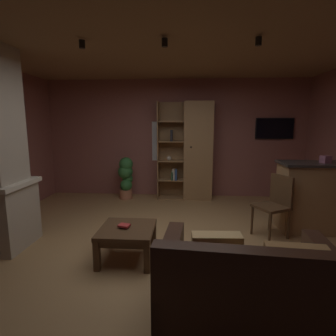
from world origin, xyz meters
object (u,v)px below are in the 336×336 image
Objects in this scene: kitchen_bar_counter at (328,197)px; coffee_table at (127,234)px; table_book_1 at (124,226)px; leather_couch at (247,291)px; bookshelf_cabinet at (194,152)px; table_book_0 at (125,226)px; tissue_box at (326,159)px; wall_mounted_tv at (274,128)px; dining_chair at (275,202)px; potted_floor_plant at (126,176)px.

coffee_table is at bearing -159.40° from kitchen_bar_counter.
coffee_table is 5.11× the size of table_book_1.
bookshelf_cabinet is at bearing 95.10° from leather_couch.
kitchen_bar_counter reaches higher than coffee_table.
kitchen_bar_counter is 3.16m from table_book_0.
tissue_box is 1.12× the size of table_book_0.
coffee_table is 4.21m from wall_mounted_tv.
table_book_0 is 0.12× the size of dining_chair.
dining_chair is at bearing 22.27° from coffee_table.
leather_couch is 1.65× the size of dining_chair.
potted_floor_plant is at bearing 154.80° from tissue_box.
wall_mounted_tv reaches higher than table_book_1.
bookshelf_cabinet is 3.04m from coffee_table.
table_book_0 is at bearing 151.05° from coffee_table.
potted_floor_plant is at bearing 145.55° from dining_chair.
kitchen_bar_counter is 0.93m from dining_chair.
table_book_1 is 4.20m from wall_mounted_tv.
wall_mounted_tv is at bearing 6.81° from bookshelf_cabinet.
wall_mounted_tv reaches higher than dining_chair.
coffee_table is 0.73× the size of dining_chair.
kitchen_bar_counter is at bearing 20.10° from table_book_0.
table_book_0 is at bearing -77.59° from potted_floor_plant.
bookshelf_cabinet is at bearing 120.32° from dining_chair.
bookshelf_cabinet reaches higher than dining_chair.
bookshelf_cabinet reaches higher than kitchen_bar_counter.
table_book_0 is 4.19m from wall_mounted_tv.
bookshelf_cabinet is 1.41× the size of leather_couch.
tissue_box reaches higher than table_book_1.
tissue_box is 0.13× the size of dining_chair.
tissue_box is 3.11m from table_book_0.
table_book_0 is at bearing -131.86° from wall_mounted_tv.
bookshelf_cabinet is at bearing 140.09° from kitchen_bar_counter.
wall_mounted_tv is (1.76, 0.21, 0.50)m from bookshelf_cabinet.
coffee_table is (-2.93, -1.10, -0.22)m from kitchen_bar_counter.
tissue_box is 3.11m from coffee_table.
table_book_0 is at bearing -108.36° from bookshelf_cabinet.
table_book_1 is 2.74m from potted_floor_plant.
potted_floor_plant is at bearing -173.80° from wall_mounted_tv.
table_book_1 is 0.16× the size of wall_mounted_tv.
tissue_box reaches higher than coffee_table.
tissue_box reaches higher than kitchen_bar_counter.
leather_couch is 14.15× the size of table_book_0.
bookshelf_cabinet is 1.61m from potted_floor_plant.
table_book_1 is (-1.27, 1.00, 0.14)m from leather_couch.
table_book_0 reaches higher than coffee_table.
potted_floor_plant is at bearing -174.53° from bookshelf_cabinet.
bookshelf_cabinet is 2.60m from tissue_box.
leather_couch is 2.25× the size of coffee_table.
dining_chair is at bearing 21.55° from table_book_0.
coffee_table is at bearing -107.68° from bookshelf_cabinet.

